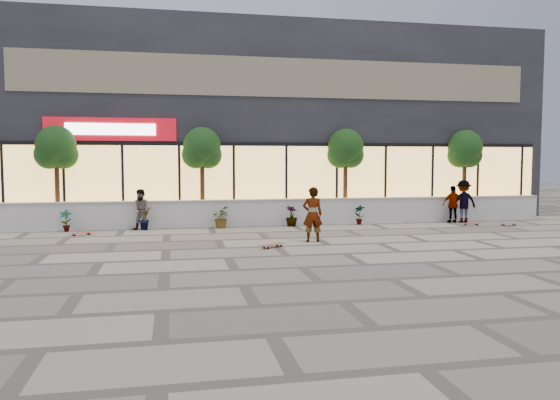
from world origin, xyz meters
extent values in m
plane|color=#A8A291|center=(0.00, 0.00, 0.00)|extent=(80.00, 80.00, 0.00)
cube|color=silver|center=(0.00, 7.00, 0.50)|extent=(22.00, 0.35, 1.00)
cube|color=#B2AFA8|center=(0.00, 7.00, 1.02)|extent=(22.00, 0.42, 0.04)
cube|color=black|center=(0.00, 12.50, 4.25)|extent=(24.00, 9.00, 8.50)
cube|color=#F2B861|center=(0.00, 7.98, 1.70)|extent=(23.04, 0.05, 3.00)
cube|color=black|center=(0.00, 7.95, 3.25)|extent=(23.04, 0.08, 0.15)
cube|color=#A30B16|center=(-7.00, 7.93, 3.80)|extent=(5.00, 0.10, 0.90)
cube|color=white|center=(-7.00, 7.86, 3.80)|extent=(3.40, 0.06, 0.45)
cube|color=brown|center=(0.00, 7.98, 6.00)|extent=(21.60, 0.05, 1.60)
imported|color=#133C17|center=(-8.50, 6.45, 0.41)|extent=(0.43, 0.29, 0.81)
imported|color=#133C17|center=(-5.70, 6.45, 0.41)|extent=(0.57, 0.57, 0.81)
imported|color=#133C17|center=(-2.90, 6.45, 0.41)|extent=(0.68, 0.77, 0.81)
imported|color=#133C17|center=(-0.10, 6.45, 0.41)|extent=(0.64, 0.64, 0.81)
imported|color=#133C17|center=(2.70, 6.45, 0.41)|extent=(0.46, 0.35, 0.81)
cylinder|color=#4A291A|center=(-9.00, 7.70, 1.62)|extent=(0.18, 0.18, 3.24)
sphere|color=#133C17|center=(-9.00, 7.70, 3.17)|extent=(1.50, 1.50, 1.50)
sphere|color=#133C17|center=(-9.25, 7.65, 2.81)|extent=(1.10, 1.10, 1.10)
sphere|color=#133C17|center=(-8.75, 7.75, 2.81)|extent=(1.10, 1.10, 1.10)
cylinder|color=#4A291A|center=(-3.50, 7.70, 1.62)|extent=(0.18, 0.18, 3.24)
sphere|color=#133C17|center=(-3.50, 7.70, 3.17)|extent=(1.50, 1.50, 1.50)
sphere|color=#133C17|center=(-3.75, 7.65, 2.81)|extent=(1.10, 1.10, 1.10)
sphere|color=#133C17|center=(-3.25, 7.75, 2.81)|extent=(1.10, 1.10, 1.10)
cylinder|color=#4A291A|center=(2.50, 7.70, 1.62)|extent=(0.18, 0.18, 3.24)
sphere|color=#133C17|center=(2.50, 7.70, 3.17)|extent=(1.50, 1.50, 1.50)
sphere|color=#133C17|center=(2.25, 7.65, 2.81)|extent=(1.10, 1.10, 1.10)
sphere|color=#133C17|center=(2.75, 7.75, 2.81)|extent=(1.10, 1.10, 1.10)
cylinder|color=#4A291A|center=(8.00, 7.70, 1.62)|extent=(0.18, 0.18, 3.24)
sphere|color=#133C17|center=(8.00, 7.70, 3.17)|extent=(1.50, 1.50, 1.50)
sphere|color=#133C17|center=(7.75, 7.65, 2.81)|extent=(1.10, 1.10, 1.10)
sphere|color=#133C17|center=(8.25, 7.75, 2.81)|extent=(1.10, 1.10, 1.10)
imported|color=white|center=(-0.33, 2.33, 0.88)|extent=(0.67, 0.47, 1.75)
imported|color=#9B8D64|center=(-5.81, 6.30, 0.76)|extent=(0.86, 0.74, 1.53)
imported|color=white|center=(6.72, 6.30, 0.77)|extent=(0.94, 0.47, 1.54)
imported|color=maroon|center=(7.18, 6.30, 0.88)|extent=(1.15, 0.68, 1.76)
cube|color=brown|center=(-1.79, 1.44, 0.09)|extent=(0.84, 0.67, 0.02)
cylinder|color=black|center=(-1.61, 1.65, 0.03)|extent=(0.07, 0.06, 0.06)
cylinder|color=black|center=(-1.52, 1.52, 0.03)|extent=(0.07, 0.06, 0.06)
cylinder|color=black|center=(-2.05, 1.35, 0.03)|extent=(0.07, 0.06, 0.06)
cylinder|color=black|center=(-1.97, 1.22, 0.03)|extent=(0.07, 0.06, 0.06)
cube|color=red|center=(-7.80, 5.33, 0.09)|extent=(0.83, 0.56, 0.02)
cylinder|color=black|center=(-7.60, 5.51, 0.03)|extent=(0.07, 0.06, 0.06)
cylinder|color=black|center=(-7.54, 5.38, 0.03)|extent=(0.07, 0.06, 0.06)
cylinder|color=black|center=(-8.06, 5.28, 0.03)|extent=(0.07, 0.06, 0.06)
cylinder|color=black|center=(-7.99, 5.14, 0.03)|extent=(0.07, 0.06, 0.06)
cube|color=#975031|center=(7.00, 5.35, 0.08)|extent=(0.76, 0.27, 0.02)
cylinder|color=black|center=(7.24, 5.39, 0.03)|extent=(0.06, 0.03, 0.05)
cylinder|color=black|center=(7.22, 5.26, 0.03)|extent=(0.06, 0.03, 0.05)
cylinder|color=black|center=(6.78, 5.45, 0.03)|extent=(0.06, 0.03, 0.05)
cylinder|color=black|center=(6.76, 5.31, 0.03)|extent=(0.06, 0.03, 0.05)
cube|color=#594A89|center=(8.41, 4.98, 0.08)|extent=(0.75, 0.24, 0.02)
cylinder|color=black|center=(8.64, 5.03, 0.03)|extent=(0.05, 0.03, 0.05)
cylinder|color=black|center=(8.63, 4.89, 0.03)|extent=(0.05, 0.03, 0.05)
cylinder|color=black|center=(8.19, 5.06, 0.03)|extent=(0.05, 0.03, 0.05)
cylinder|color=black|center=(8.18, 4.93, 0.03)|extent=(0.05, 0.03, 0.05)
camera|label=1|loc=(-4.70, -14.36, 2.62)|focal=35.00mm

